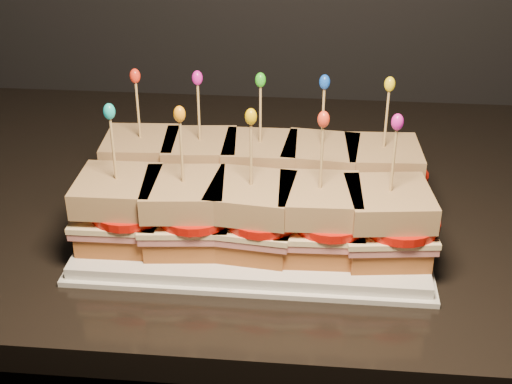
{
  "coord_description": "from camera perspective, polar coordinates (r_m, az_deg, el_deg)",
  "views": [
    {
      "loc": [
        0.37,
        0.87,
        1.33
      ],
      "look_at": [
        0.3,
        1.56,
        0.95
      ],
      "focal_mm": 50.0,
      "sensor_mm": 36.0,
      "label": 1
    }
  ],
  "objects": [
    {
      "name": "sandwich_2_bread_bot",
      "position": [
        0.85,
        0.33,
        0.17
      ],
      "size": [
        0.08,
        0.08,
        0.02
      ],
      "primitive_type": "cube",
      "rotation": [
        0.0,
        0.0,
        0.02
      ],
      "color": "brown",
      "rests_on": "platter"
    },
    {
      "name": "sandwich_0_cheese",
      "position": [
        0.86,
        -9.04,
        1.9
      ],
      "size": [
        0.1,
        0.09,
        0.01
      ],
      "primitive_type": "cube",
      "rotation": [
        0.0,
        0.0,
        0.06
      ],
      "color": "beige",
      "rests_on": "sandwich_0_ham"
    },
    {
      "name": "sandwich_4_ham",
      "position": [
        0.84,
        9.91,
        0.66
      ],
      "size": [
        0.09,
        0.09,
        0.01
      ],
      "primitive_type": "cube",
      "rotation": [
        0.0,
        0.0,
        0.06
      ],
      "color": "#B05053",
      "rests_on": "sandwich_4_bread_bot"
    },
    {
      "name": "sandwich_7_bread_bot",
      "position": [
        0.76,
        -0.37,
        -3.6
      ],
      "size": [
        0.09,
        0.09,
        0.02
      ],
      "primitive_type": "cube",
      "rotation": [
        0.0,
        0.0,
        -0.11
      ],
      "color": "brown",
      "rests_on": "platter"
    },
    {
      "name": "sandwich_4_pick",
      "position": [
        0.81,
        10.37,
        5.5
      ],
      "size": [
        0.0,
        0.0,
        0.09
      ],
      "primitive_type": "cylinder",
      "color": "tan",
      "rests_on": "sandwich_4_bread_top"
    },
    {
      "name": "sandwich_0_ham",
      "position": [
        0.86,
        -9.0,
        1.48
      ],
      "size": [
        0.1,
        0.09,
        0.01
      ],
      "primitive_type": "cube",
      "rotation": [
        0.0,
        0.0,
        0.06
      ],
      "color": "#B05053",
      "rests_on": "sandwich_0_bread_bot"
    },
    {
      "name": "sandwich_4_cheese",
      "position": [
        0.84,
        9.95,
        1.08
      ],
      "size": [
        0.1,
        0.09,
        0.01
      ],
      "primitive_type": "cube",
      "rotation": [
        0.0,
        0.0,
        0.06
      ],
      "color": "beige",
      "rests_on": "sandwich_4_ham"
    },
    {
      "name": "sandwich_4_frill",
      "position": [
        0.79,
        10.65,
        8.48
      ],
      "size": [
        0.01,
        0.01,
        0.02
      ],
      "primitive_type": "ellipsoid",
      "color": "yellow",
      "rests_on": "sandwich_4_pick"
    },
    {
      "name": "sandwich_7_cheese",
      "position": [
        0.75,
        -0.38,
        -2.14
      ],
      "size": [
        0.1,
        0.1,
        0.01
      ],
      "primitive_type": "cube",
      "rotation": [
        0.0,
        0.0,
        -0.11
      ],
      "color": "beige",
      "rests_on": "sandwich_7_ham"
    },
    {
      "name": "sandwich_6_bread_top",
      "position": [
        0.74,
        -5.79,
        -0.14
      ],
      "size": [
        0.09,
        0.09,
        0.03
      ],
      "primitive_type": "cube",
      "rotation": [
        0.0,
        0.0,
        0.1
      ],
      "color": "brown",
      "rests_on": "sandwich_6_tomato"
    },
    {
      "name": "sandwich_9_bread_bot",
      "position": [
        0.76,
        10.27,
        -4.07
      ],
      "size": [
        0.09,
        0.09,
        0.02
      ],
      "primitive_type": "cube",
      "rotation": [
        0.0,
        0.0,
        0.12
      ],
      "color": "brown",
      "rests_on": "platter"
    },
    {
      "name": "sandwich_3_cheese",
      "position": [
        0.84,
        5.15,
        1.3
      ],
      "size": [
        0.1,
        0.1,
        0.01
      ],
      "primitive_type": "cube",
      "rotation": [
        0.0,
        0.0,
        -0.1
      ],
      "color": "beige",
      "rests_on": "sandwich_3_ham"
    },
    {
      "name": "sandwich_7_frill",
      "position": [
        0.7,
        -0.41,
        6.05
      ],
      "size": [
        0.01,
        0.01,
        0.02
      ],
      "primitive_type": "ellipsoid",
      "color": "#E5B202",
      "rests_on": "sandwich_7_pick"
    },
    {
      "name": "sandwich_3_pick",
      "position": [
        0.81,
        5.36,
        5.75
      ],
      "size": [
        0.0,
        0.0,
        0.09
      ],
      "primitive_type": "cylinder",
      "color": "tan",
      "rests_on": "sandwich_3_bread_top"
    },
    {
      "name": "sandwich_8_pick",
      "position": [
        0.71,
        5.26,
        2.47
      ],
      "size": [
        0.0,
        0.0,
        0.09
      ],
      "primitive_type": "cylinder",
      "color": "tan",
      "rests_on": "sandwich_8_bread_top"
    },
    {
      "name": "sandwich_1_ham",
      "position": [
        0.85,
        -4.39,
        1.29
      ],
      "size": [
        0.1,
        0.09,
        0.01
      ],
      "primitive_type": "cube",
      "rotation": [
        0.0,
        0.0,
        0.09
      ],
      "color": "#B05053",
      "rests_on": "sandwich_1_bread_bot"
    },
    {
      "name": "sandwich_8_tomato",
      "position": [
        0.74,
        5.97,
        -2.18
      ],
      "size": [
        0.08,
        0.08,
        0.01
      ],
      "primitive_type": "cylinder",
      "color": "red",
      "rests_on": "sandwich_8_cheese"
    },
    {
      "name": "granite_slab",
      "position": [
        0.94,
        16.13,
        -1.12
      ],
      "size": [
        2.31,
        0.66,
        0.03
      ],
      "primitive_type": "cube",
      "color": "black",
      "rests_on": "cabinet"
    },
    {
      "name": "sandwich_6_pick",
      "position": [
        0.72,
        -5.96,
        2.93
      ],
      "size": [
        0.0,
        0.0,
        0.09
      ],
      "primitive_type": "cylinder",
      "color": "tan",
      "rests_on": "sandwich_6_bread_top"
    },
    {
      "name": "sandwich_7_ham",
      "position": [
        0.75,
        -0.38,
        -2.6
      ],
      "size": [
        0.1,
        0.1,
        0.01
      ],
      "primitive_type": "cube",
      "rotation": [
        0.0,
        0.0,
        -0.11
      ],
      "color": "#B05053",
      "rests_on": "sandwich_7_bread_bot"
    },
    {
      "name": "sandwich_5_cheese",
      "position": [
        0.77,
        -10.83,
        -1.6
      ],
      "size": [
        0.09,
        0.09,
        0.01
      ],
      "primitive_type": "cube",
      "rotation": [
        0.0,
        0.0,
        0.02
      ],
      "color": "beige",
      "rests_on": "sandwich_5_ham"
    },
    {
      "name": "sandwich_2_bread_top",
      "position": [
        0.83,
        0.34,
        3.13
      ],
      "size": [
        0.08,
        0.08,
        0.03
      ],
      "primitive_type": "cube",
      "rotation": [
        0.0,
        0.0,
        0.02
      ],
      "color": "brown",
      "rests_on": "sandwich_2_tomato"
    },
    {
      "name": "sandwich_8_bread_bot",
      "position": [
        0.76,
        4.95,
        -3.85
      ],
      "size": [
        0.08,
        0.08,
        0.02
      ],
      "primitive_type": "cube",
      "rotation": [
        0.0,
        0.0,
        0.04
      ],
      "color": "brown",
      "rests_on": "platter"
    },
    {
      "name": "sandwich_8_bread_top",
      "position": [
        0.73,
        5.11,
        -0.64
      ],
      "size": [
        0.09,
        0.09,
        0.03
      ],
      "primitive_type": "cube",
      "rotation": [
        0.0,
        0.0,
        0.04
      ],
      "color": "brown",
      "rests_on": "sandwich_8_tomato"
    },
    {
      "name": "sandwich_1_cheese",
      "position": [
        0.85,
        -4.41,
        1.72
      ],
      "size": [
        0.1,
        0.1,
        0.01
      ],
      "primitive_type": "cube",
      "rotation": [
        0.0,
        0.0,
        0.09
      ],
      "color": "beige",
      "rests_on": "sandwich_1_ham"
    },
    {
      "name": "sandwich_0_bread_bot",
      "position": [
        0.87,
        -8.92,
        0.59
      ],
      "size": [
        0.09,
        0.09,
        0.02
      ],
      "primitive_type": "cube",
      "rotation": [
        0.0,
        0.0,
        0.06
      ],
      "color": "brown",
      "rests_on": "platter"
    },
    {
      "name": "sandwich_2_ham",
      "position": [
        0.84,
        0.34,
        1.09
      ],
      "size": [
        0.09,
        0.09,
        0.01
      ],
      "primitive_type": "cube",
      "rotation": [
        0.0,
        0.0,
        0.02
      ],
      "color": "#B05053",
      "rests_on": "sandwich_2_bread_bot"
    },
    {
      "name": "sandwich_5_tomato",
      "position": [
        0.76,
        -10.13,
        -1.39
      ],
      "size": [
        0.08,
        0.08,
        0.01
      ],
      "primitive_type": "cylinder",
      "color": "red",
      "rests_on": "sandwich_5_cheese"
    },
    {
      "name": "sandwich_9_tomato",
      "position": [
        0.74,
        11.43,
        -2.41
      ],
      "size": [
        0.08,
        0.08,
        0.01
      ],
      "primitive_type": "cylinder",
      "color": "red",
      "rests_on": "sandwich_9_cheese"
    },
    {
      "name": "sandwich_1_bread_bot",
      "position": [
        0.86,
        -4.36,
        0.38
      ],
      "size": [
        0.09,
        0.09,
        0.02
      ],
      "primitive_type": "cube",
      "rotation": [
        0.0,
        0.0,
        0.09
      ],
      "color": "brown",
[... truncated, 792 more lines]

